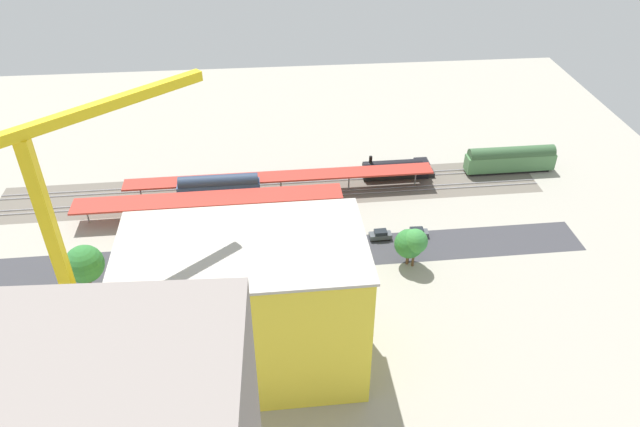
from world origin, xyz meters
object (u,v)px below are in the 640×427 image
at_px(platform_canopy_far, 281,177).
at_px(freight_coach_far, 219,187).
at_px(parked_car_3, 315,240).
at_px(parked_car_1, 380,235).
at_px(platform_canopy_near, 209,199).
at_px(passenger_coach, 510,159).
at_px(parked_car_0, 416,233).
at_px(street_tree_0, 415,241).
at_px(tower_crane, 77,252).
at_px(parked_car_2, 346,236).
at_px(street_tree_2, 84,264).
at_px(street_tree_3, 336,248).
at_px(construction_building, 247,309).
at_px(box_truck_0, 253,289).
at_px(street_tree_1, 409,244).
at_px(parked_car_4, 280,241).
at_px(locomotive, 399,169).
at_px(parked_car_5, 245,242).
at_px(parked_car_6, 209,243).
at_px(traffic_light, 228,255).

bearing_deg(platform_canopy_far, freight_coach_far, 7.93).
bearing_deg(parked_car_3, parked_car_1, -178.67).
distance_m(platform_canopy_near, passenger_coach, 65.28).
distance_m(parked_car_0, street_tree_0, 10.04).
bearing_deg(tower_crane, parked_car_2, -139.08).
relative_size(freight_coach_far, street_tree_2, 1.97).
bearing_deg(passenger_coach, parked_car_3, 26.18).
relative_size(freight_coach_far, parked_car_3, 3.59).
distance_m(parked_car_0, parked_car_2, 13.23).
distance_m(platform_canopy_far, street_tree_3, 27.37).
relative_size(construction_building, box_truck_0, 3.04).
bearing_deg(street_tree_1, parked_car_4, -19.06).
bearing_deg(parked_car_3, platform_canopy_far, -73.16).
bearing_deg(parked_car_2, box_truck_0, 39.28).
relative_size(locomotive, parked_car_5, 3.36).
relative_size(freight_coach_far, parked_car_5, 3.56).
bearing_deg(parked_car_3, freight_coach_far, -42.13).
bearing_deg(parked_car_6, street_tree_1, 166.65).
bearing_deg(box_truck_0, freight_coach_far, -77.18).
relative_size(parked_car_2, street_tree_1, 0.60).
xyz_separation_m(platform_canopy_near, traffic_light, (-4.25, 18.29, 0.38)).
distance_m(freight_coach_far, street_tree_1, 41.19).
xyz_separation_m(parked_car_5, parked_car_6, (6.53, -0.50, -0.06)).
height_order(platform_canopy_far, tower_crane, tower_crane).
bearing_deg(locomotive, parked_car_0, 87.57).
bearing_deg(parked_car_6, locomotive, -151.95).
bearing_deg(tower_crane, street_tree_2, -69.20).
bearing_deg(street_tree_0, parked_car_0, -107.16).
xyz_separation_m(parked_car_0, box_truck_0, (30.43, 13.96, 1.01)).
bearing_deg(parked_car_4, street_tree_3, 138.61).
bearing_deg(street_tree_1, street_tree_2, 1.45).
height_order(parked_car_6, street_tree_0, street_tree_0).
distance_m(platform_canopy_near, box_truck_0, 25.84).
height_order(passenger_coach, freight_coach_far, passenger_coach).
bearing_deg(traffic_light, platform_canopy_near, -76.93).
distance_m(platform_canopy_far, freight_coach_far, 12.67).
bearing_deg(freight_coach_far, street_tree_2, 50.76).
height_order(platform_canopy_near, box_truck_0, platform_canopy_near).
height_order(parked_car_4, tower_crane, tower_crane).
relative_size(platform_canopy_near, parked_car_3, 11.25).
distance_m(locomotive, parked_car_4, 34.25).
xyz_separation_m(parked_car_4, parked_car_5, (6.43, -0.19, 0.04)).
bearing_deg(parked_car_3, street_tree_2, 12.79).
distance_m(platform_canopy_far, street_tree_2, 42.43).
distance_m(platform_canopy_near, parked_car_2, 27.74).
distance_m(parked_car_5, parked_car_6, 6.55).
distance_m(parked_car_5, construction_building, 29.47).
bearing_deg(parked_car_1, traffic_light, 15.46).
height_order(locomotive, parked_car_5, locomotive).
height_order(parked_car_3, parked_car_4, parked_car_3).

